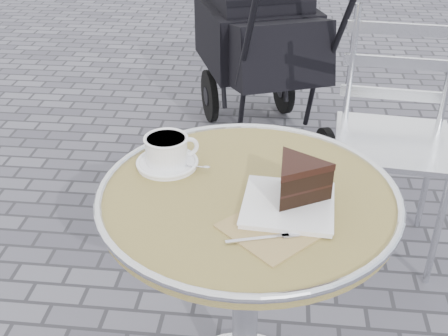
# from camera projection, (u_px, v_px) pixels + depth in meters

# --- Properties ---
(cafe_table) EXTENTS (0.72, 0.72, 0.74)m
(cafe_table) POSITION_uv_depth(u_px,v_px,m) (247.00, 247.00, 1.41)
(cafe_table) COLOR silver
(cafe_table) RESTS_ON ground
(cappuccino_set) EXTENTS (0.18, 0.15, 0.08)m
(cappuccino_set) POSITION_uv_depth(u_px,v_px,m) (168.00, 153.00, 1.41)
(cappuccino_set) COLOR white
(cappuccino_set) RESTS_ON cafe_table
(cake_plate_set) EXTENTS (0.27, 0.31, 0.11)m
(cake_plate_set) POSITION_uv_depth(u_px,v_px,m) (296.00, 186.00, 1.25)
(cake_plate_set) COLOR #9F8057
(cake_plate_set) RESTS_ON cafe_table
(bistro_chair) EXTENTS (0.46, 0.46, 0.94)m
(bistro_chair) POSITION_uv_depth(u_px,v_px,m) (396.00, 108.00, 2.09)
(bistro_chair) COLOR silver
(bistro_chair) RESTS_ON ground
(baby_stroller) EXTENTS (0.82, 1.17, 1.11)m
(baby_stroller) POSITION_uv_depth(u_px,v_px,m) (262.00, 48.00, 2.91)
(baby_stroller) COLOR black
(baby_stroller) RESTS_ON ground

